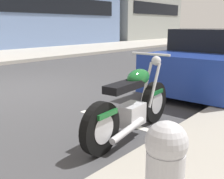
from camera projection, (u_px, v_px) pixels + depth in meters
The scene contains 5 objects.
ground_plane at pixel (12, 91), 6.44m from camera, with size 260.00×260.00×0.00m, color #3D3D3F.
sidewalk_far_curb at pixel (117, 46), 19.49m from camera, with size 120.00×5.00×0.14m, color #ADA89E.
parking_stall_stripe at pixel (131, 125), 4.21m from camera, with size 0.12×2.20×0.01m, color silver.
parked_motorcycle at pixel (132, 106), 3.75m from camera, with size 2.04×0.62×1.12m.
parked_car_across_street at pixel (217, 61), 6.53m from camera, with size 4.15×1.97×1.43m.
Camera 1 is at (-3.21, -5.88, 1.52)m, focal length 43.38 mm.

